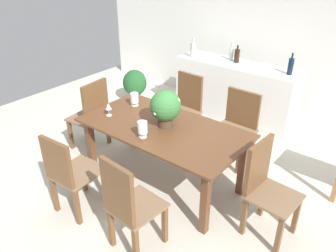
{
  "coord_description": "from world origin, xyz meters",
  "views": [
    {
      "loc": [
        2.02,
        -2.39,
        2.46
      ],
      "look_at": [
        0.01,
        0.16,
        0.71
      ],
      "focal_mm": 36.0,
      "sensor_mm": 36.0,
      "label": 1
    }
  ],
  "objects_px": {
    "chair_far_right": "(238,123)",
    "kitchen_counter": "(235,93)",
    "wine_bottle_amber": "(237,56)",
    "potted_plant_floor": "(135,84)",
    "chair_near_left": "(69,172)",
    "crystal_vase_left": "(143,128)",
    "chair_head_end": "(92,112)",
    "dining_table": "(163,135)",
    "chair_foot_end": "(265,185)",
    "chair_far_left": "(185,105)",
    "wine_bottle_tall": "(291,66)",
    "wine_bottle_dark": "(193,50)",
    "wine_bottle_green": "(231,53)",
    "crystal_vase_center_near": "(134,98)",
    "wine_glass": "(108,107)",
    "chair_near_right": "(128,204)",
    "flower_centerpiece": "(166,107)"
  },
  "relations": [
    {
      "from": "chair_far_right",
      "to": "kitchen_counter",
      "type": "distance_m",
      "value": 1.08
    },
    {
      "from": "wine_bottle_amber",
      "to": "potted_plant_floor",
      "type": "bearing_deg",
      "value": -164.14
    },
    {
      "from": "chair_near_left",
      "to": "chair_far_right",
      "type": "bearing_deg",
      "value": -116.79
    },
    {
      "from": "crystal_vase_left",
      "to": "chair_head_end",
      "type": "bearing_deg",
      "value": 165.26
    },
    {
      "from": "dining_table",
      "to": "chair_foot_end",
      "type": "relative_size",
      "value": 1.92
    },
    {
      "from": "chair_far_left",
      "to": "crystal_vase_left",
      "type": "xyz_separation_m",
      "value": [
        0.39,
        -1.27,
        0.32
      ]
    },
    {
      "from": "wine_bottle_tall",
      "to": "wine_bottle_dark",
      "type": "height_order",
      "value": "wine_bottle_dark"
    },
    {
      "from": "chair_far_right",
      "to": "wine_bottle_green",
      "type": "distance_m",
      "value": 1.35
    },
    {
      "from": "chair_far_right",
      "to": "wine_bottle_amber",
      "type": "relative_size",
      "value": 3.59
    },
    {
      "from": "chair_far_left",
      "to": "chair_head_end",
      "type": "bearing_deg",
      "value": -126.95
    },
    {
      "from": "chair_foot_end",
      "to": "crystal_vase_center_near",
      "type": "relative_size",
      "value": 5.95
    },
    {
      "from": "crystal_vase_center_near",
      "to": "wine_glass",
      "type": "bearing_deg",
      "value": -96.08
    },
    {
      "from": "potted_plant_floor",
      "to": "chair_near_left",
      "type": "bearing_deg",
      "value": -59.57
    },
    {
      "from": "chair_far_right",
      "to": "chair_near_right",
      "type": "height_order",
      "value": "chair_near_right"
    },
    {
      "from": "wine_glass",
      "to": "crystal_vase_left",
      "type": "bearing_deg",
      "value": -11.17
    },
    {
      "from": "kitchen_counter",
      "to": "chair_far_left",
      "type": "bearing_deg",
      "value": -106.49
    },
    {
      "from": "chair_foot_end",
      "to": "chair_head_end",
      "type": "distance_m",
      "value": 2.4
    },
    {
      "from": "dining_table",
      "to": "wine_bottle_tall",
      "type": "height_order",
      "value": "wine_bottle_tall"
    },
    {
      "from": "dining_table",
      "to": "crystal_vase_center_near",
      "type": "distance_m",
      "value": 0.67
    },
    {
      "from": "potted_plant_floor",
      "to": "dining_table",
      "type": "bearing_deg",
      "value": -38.79
    },
    {
      "from": "dining_table",
      "to": "chair_head_end",
      "type": "relative_size",
      "value": 1.88
    },
    {
      "from": "chair_foot_end",
      "to": "wine_bottle_tall",
      "type": "height_order",
      "value": "wine_bottle_tall"
    },
    {
      "from": "chair_far_right",
      "to": "crystal_vase_center_near",
      "type": "distance_m",
      "value": 1.31
    },
    {
      "from": "crystal_vase_center_near",
      "to": "chair_far_right",
      "type": "bearing_deg",
      "value": 36.31
    },
    {
      "from": "wine_bottle_dark",
      "to": "crystal_vase_left",
      "type": "bearing_deg",
      "value": -68.27
    },
    {
      "from": "chair_far_left",
      "to": "wine_bottle_green",
      "type": "relative_size",
      "value": 3.47
    },
    {
      "from": "chair_far_right",
      "to": "dining_table",
      "type": "bearing_deg",
      "value": -111.4
    },
    {
      "from": "chair_near_right",
      "to": "potted_plant_floor",
      "type": "distance_m",
      "value": 3.31
    },
    {
      "from": "potted_plant_floor",
      "to": "wine_bottle_green",
      "type": "bearing_deg",
      "value": 18.57
    },
    {
      "from": "chair_head_end",
      "to": "potted_plant_floor",
      "type": "xyz_separation_m",
      "value": [
        -0.63,
        1.46,
        -0.21
      ]
    },
    {
      "from": "crystal_vase_left",
      "to": "chair_near_right",
      "type": "bearing_deg",
      "value": -57.68
    },
    {
      "from": "chair_far_right",
      "to": "kitchen_counter",
      "type": "bearing_deg",
      "value": 122.06
    },
    {
      "from": "crystal_vase_center_near",
      "to": "potted_plant_floor",
      "type": "height_order",
      "value": "crystal_vase_center_near"
    },
    {
      "from": "chair_head_end",
      "to": "potted_plant_floor",
      "type": "height_order",
      "value": "chair_head_end"
    },
    {
      "from": "chair_far_left",
      "to": "wine_glass",
      "type": "height_order",
      "value": "chair_far_left"
    },
    {
      "from": "flower_centerpiece",
      "to": "wine_glass",
      "type": "bearing_deg",
      "value": -162.88
    },
    {
      "from": "wine_bottle_green",
      "to": "chair_head_end",
      "type": "bearing_deg",
      "value": -114.47
    },
    {
      "from": "wine_bottle_tall",
      "to": "chair_head_end",
      "type": "bearing_deg",
      "value": -133.97
    },
    {
      "from": "potted_plant_floor",
      "to": "wine_bottle_tall",
      "type": "bearing_deg",
      "value": 9.96
    },
    {
      "from": "chair_foot_end",
      "to": "wine_bottle_dark",
      "type": "height_order",
      "value": "wine_bottle_dark"
    },
    {
      "from": "chair_far_right",
      "to": "potted_plant_floor",
      "type": "distance_m",
      "value": 2.31
    },
    {
      "from": "chair_near_right",
      "to": "crystal_vase_left",
      "type": "distance_m",
      "value": 0.84
    },
    {
      "from": "wine_bottle_green",
      "to": "wine_bottle_amber",
      "type": "bearing_deg",
      "value": -21.03
    },
    {
      "from": "wine_bottle_dark",
      "to": "crystal_vase_center_near",
      "type": "bearing_deg",
      "value": -81.7
    },
    {
      "from": "dining_table",
      "to": "wine_glass",
      "type": "xyz_separation_m",
      "value": [
        -0.65,
        -0.18,
        0.21
      ]
    },
    {
      "from": "chair_far_right",
      "to": "wine_bottle_amber",
      "type": "bearing_deg",
      "value": 122.87
    },
    {
      "from": "crystal_vase_center_near",
      "to": "crystal_vase_left",
      "type": "bearing_deg",
      "value": -40.59
    },
    {
      "from": "chair_near_left",
      "to": "crystal_vase_left",
      "type": "height_order",
      "value": "chair_near_left"
    },
    {
      "from": "wine_bottle_tall",
      "to": "crystal_vase_left",
      "type": "bearing_deg",
      "value": -106.33
    },
    {
      "from": "chair_head_end",
      "to": "chair_near_right",
      "type": "bearing_deg",
      "value": 53.48
    }
  ]
}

